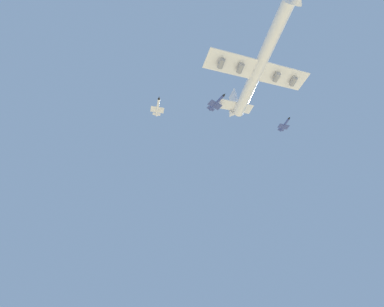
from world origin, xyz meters
The scene contains 4 objects.
carrier_jet centered at (-41.43, 64.34, 141.12)m, with size 60.07×62.24×20.08m.
chase_jet_lead centered at (-37.88, 2.20, 139.76)m, with size 13.53×12.04×4.00m.
chase_jet_left_wing centered at (-112.93, 64.78, 163.25)m, with size 13.12×12.54×4.00m.
chase_jet_right_wing centered at (-50.91, 35.26, 139.05)m, with size 9.81×14.78×4.00m.
Camera 1 is at (53.39, 74.42, 3.84)m, focal length 27.20 mm.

